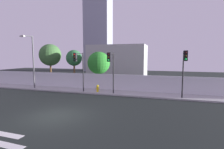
{
  "coord_description": "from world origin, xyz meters",
  "views": [
    {
      "loc": [
        7.09,
        -10.03,
        4.08
      ],
      "look_at": [
        2.04,
        6.5,
        2.26
      ],
      "focal_mm": 28.22,
      "sensor_mm": 36.0,
      "label": 1
    }
  ],
  "objects_px": {
    "traffic_light_left": "(111,64)",
    "roadside_tree_midright": "(99,63)",
    "traffic_light_right": "(184,64)",
    "fire_hydrant": "(98,88)",
    "traffic_light_center": "(79,63)",
    "street_lamp_curbside": "(32,58)",
    "roadside_tree_midleft": "(74,58)",
    "roadside_tree_leftmost": "(50,55)"
  },
  "relations": [
    {
      "from": "traffic_light_center",
      "to": "traffic_light_left",
      "type": "bearing_deg",
      "value": 0.41
    },
    {
      "from": "street_lamp_curbside",
      "to": "roadside_tree_midright",
      "type": "xyz_separation_m",
      "value": [
        7.4,
        3.21,
        -0.67
      ]
    },
    {
      "from": "traffic_light_center",
      "to": "fire_hydrant",
      "type": "distance_m",
      "value": 3.37
    },
    {
      "from": "traffic_light_left",
      "to": "street_lamp_curbside",
      "type": "bearing_deg",
      "value": 176.42
    },
    {
      "from": "traffic_light_right",
      "to": "street_lamp_curbside",
      "type": "relative_size",
      "value": 0.7
    },
    {
      "from": "traffic_light_center",
      "to": "street_lamp_curbside",
      "type": "bearing_deg",
      "value": 174.28
    },
    {
      "from": "traffic_light_left",
      "to": "roadside_tree_midleft",
      "type": "distance_m",
      "value": 7.39
    },
    {
      "from": "traffic_light_center",
      "to": "traffic_light_right",
      "type": "xyz_separation_m",
      "value": [
        10.47,
        -0.01,
        0.09
      ]
    },
    {
      "from": "fire_hydrant",
      "to": "roadside_tree_midright",
      "type": "relative_size",
      "value": 0.17
    },
    {
      "from": "street_lamp_curbside",
      "to": "fire_hydrant",
      "type": "xyz_separation_m",
      "value": [
        8.4,
        0.24,
        -3.32
      ]
    },
    {
      "from": "traffic_light_center",
      "to": "roadside_tree_midright",
      "type": "xyz_separation_m",
      "value": [
        0.77,
        3.87,
        -0.08
      ]
    },
    {
      "from": "traffic_light_center",
      "to": "roadside_tree_midright",
      "type": "distance_m",
      "value": 3.95
    },
    {
      "from": "roadside_tree_leftmost",
      "to": "traffic_light_left",
      "type": "bearing_deg",
      "value": -21.11
    },
    {
      "from": "traffic_light_right",
      "to": "roadside_tree_midright",
      "type": "bearing_deg",
      "value": 158.16
    },
    {
      "from": "fire_hydrant",
      "to": "roadside_tree_leftmost",
      "type": "bearing_deg",
      "value": 159.99
    },
    {
      "from": "roadside_tree_midright",
      "to": "traffic_light_left",
      "type": "bearing_deg",
      "value": -53.82
    },
    {
      "from": "traffic_light_left",
      "to": "street_lamp_curbside",
      "type": "relative_size",
      "value": 0.68
    },
    {
      "from": "roadside_tree_midright",
      "to": "street_lamp_curbside",
      "type": "bearing_deg",
      "value": -156.55
    },
    {
      "from": "street_lamp_curbside",
      "to": "fire_hydrant",
      "type": "distance_m",
      "value": 9.03
    },
    {
      "from": "street_lamp_curbside",
      "to": "traffic_light_left",
      "type": "bearing_deg",
      "value": -3.58
    },
    {
      "from": "roadside_tree_leftmost",
      "to": "street_lamp_curbside",
      "type": "bearing_deg",
      "value": -94.41
    },
    {
      "from": "street_lamp_curbside",
      "to": "roadside_tree_midleft",
      "type": "height_order",
      "value": "street_lamp_curbside"
    },
    {
      "from": "traffic_light_center",
      "to": "roadside_tree_midleft",
      "type": "distance_m",
      "value": 4.75
    },
    {
      "from": "traffic_light_center",
      "to": "roadside_tree_midright",
      "type": "relative_size",
      "value": 0.92
    },
    {
      "from": "traffic_light_left",
      "to": "roadside_tree_midleft",
      "type": "height_order",
      "value": "roadside_tree_midleft"
    },
    {
      "from": "traffic_light_right",
      "to": "roadside_tree_midleft",
      "type": "distance_m",
      "value": 13.74
    },
    {
      "from": "roadside_tree_midright",
      "to": "roadside_tree_leftmost",
      "type": "bearing_deg",
      "value": 180.0
    },
    {
      "from": "fire_hydrant",
      "to": "traffic_light_left",
      "type": "bearing_deg",
      "value": -25.85
    },
    {
      "from": "traffic_light_left",
      "to": "traffic_light_right",
      "type": "relative_size",
      "value": 0.97
    },
    {
      "from": "traffic_light_right",
      "to": "roadside_tree_midleft",
      "type": "bearing_deg",
      "value": 163.56
    },
    {
      "from": "roadside_tree_midright",
      "to": "traffic_light_center",
      "type": "bearing_deg",
      "value": -101.3
    },
    {
      "from": "roadside_tree_midright",
      "to": "fire_hydrant",
      "type": "bearing_deg",
      "value": -71.46
    },
    {
      "from": "street_lamp_curbside",
      "to": "fire_hydrant",
      "type": "bearing_deg",
      "value": 1.66
    },
    {
      "from": "traffic_light_right",
      "to": "fire_hydrant",
      "type": "relative_size",
      "value": 5.72
    },
    {
      "from": "fire_hydrant",
      "to": "roadside_tree_leftmost",
      "type": "relative_size",
      "value": 0.13
    },
    {
      "from": "traffic_light_left",
      "to": "roadside_tree_leftmost",
      "type": "distance_m",
      "value": 10.72
    },
    {
      "from": "traffic_light_left",
      "to": "street_lamp_curbside",
      "type": "distance_m",
      "value": 10.25
    },
    {
      "from": "traffic_light_right",
      "to": "roadside_tree_midright",
      "type": "distance_m",
      "value": 10.45
    },
    {
      "from": "traffic_light_left",
      "to": "roadside_tree_midright",
      "type": "bearing_deg",
      "value": 126.18
    },
    {
      "from": "traffic_light_left",
      "to": "traffic_light_center",
      "type": "bearing_deg",
      "value": -179.59
    },
    {
      "from": "traffic_light_left",
      "to": "roadside_tree_midright",
      "type": "distance_m",
      "value": 4.77
    },
    {
      "from": "roadside_tree_midleft",
      "to": "roadside_tree_midright",
      "type": "distance_m",
      "value": 3.53
    }
  ]
}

